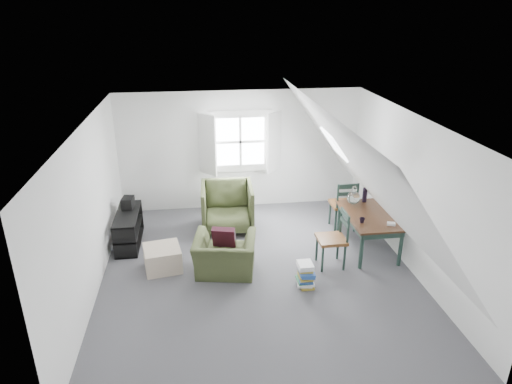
{
  "coord_description": "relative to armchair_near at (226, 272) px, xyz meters",
  "views": [
    {
      "loc": [
        -0.89,
        -6.34,
        4.05
      ],
      "look_at": [
        0.04,
        0.6,
        1.18
      ],
      "focal_mm": 32.0,
      "sensor_mm": 36.0,
      "label": 1
    }
  ],
  "objects": [
    {
      "name": "slope_left",
      "position": [
        -1.02,
        -0.09,
        1.78
      ],
      "size": [
        3.19,
        5.5,
        4.48
      ],
      "primitive_type": "plane",
      "rotation": [
        0.0,
        2.19,
        0.0
      ],
      "color": "white",
      "rests_on": "wall_left"
    },
    {
      "name": "wall_left",
      "position": [
        -1.97,
        -0.09,
        1.25
      ],
      "size": [
        0.0,
        5.5,
        5.5
      ],
      "primitive_type": "plane",
      "rotation": [
        1.57,
        0.0,
        1.57
      ],
      "color": "white",
      "rests_on": "ground"
    },
    {
      "name": "skylight",
      "position": [
        2.08,
        1.21,
        1.75
      ],
      "size": [
        0.35,
        0.75,
        0.47
      ],
      "primitive_type": "cube",
      "rotation": [
        0.0,
        0.95,
        0.0
      ],
      "color": "white",
      "rests_on": "slope_right"
    },
    {
      "name": "paper_box",
      "position": [
        2.76,
        -0.02,
        0.7
      ],
      "size": [
        0.15,
        0.13,
        0.04
      ],
      "primitive_type": "cube",
      "rotation": [
        0.0,
        0.0,
        -0.36
      ],
      "color": "white",
      "rests_on": "dining_table"
    },
    {
      "name": "ceiling",
      "position": [
        0.53,
        -0.09,
        2.5
      ],
      "size": [
        5.5,
        5.5,
        0.0
      ],
      "primitive_type": "plane",
      "rotation": [
        3.14,
        0.0,
        0.0
      ],
      "color": "white",
      "rests_on": "wall_back"
    },
    {
      "name": "electronics_box",
      "position": [
        -1.67,
        1.47,
        0.7
      ],
      "size": [
        0.23,
        0.29,
        0.22
      ],
      "primitive_type": "cube",
      "rotation": [
        0.0,
        0.0,
        -0.13
      ],
      "color": "black",
      "rests_on": "media_shelf"
    },
    {
      "name": "cup",
      "position": [
        2.31,
        0.13,
        0.68
      ],
      "size": [
        0.12,
        0.12,
        0.09
      ],
      "primitive_type": "imported",
      "rotation": [
        0.0,
        0.0,
        0.3
      ],
      "color": "black",
      "rests_on": "dining_table"
    },
    {
      "name": "dining_chair_far",
      "position": [
        2.38,
        1.28,
        0.52
      ],
      "size": [
        0.47,
        0.47,
        1.0
      ],
      "rotation": [
        0.0,
        0.0,
        2.91
      ],
      "color": "brown",
      "rests_on": "floor"
    },
    {
      "name": "ottoman",
      "position": [
        -1.02,
        0.26,
        0.19
      ],
      "size": [
        0.67,
        0.67,
        0.38
      ],
      "primitive_type": "cube",
      "rotation": [
        0.0,
        0.0,
        0.17
      ],
      "color": "#BAA68E",
      "rests_on": "floor"
    },
    {
      "name": "slope_right",
      "position": [
        2.08,
        -0.09,
        1.78
      ],
      "size": [
        3.19,
        5.5,
        4.48
      ],
      "primitive_type": "plane",
      "rotation": [
        0.0,
        -2.19,
        0.0
      ],
      "color": "white",
      "rests_on": "wall_right"
    },
    {
      "name": "wall_back",
      "position": [
        0.53,
        2.66,
        1.25
      ],
      "size": [
        5.0,
        0.0,
        5.0
      ],
      "primitive_type": "plane",
      "rotation": [
        1.57,
        0.0,
        0.0
      ],
      "color": "white",
      "rests_on": "ground"
    },
    {
      "name": "armchair_near",
      "position": [
        0.0,
        0.0,
        0.0
      ],
      "size": [
        1.11,
        1.01,
        0.63
      ],
      "primitive_type": "imported",
      "rotation": [
        0.0,
        0.0,
        2.96
      ],
      "color": "#374120",
      "rests_on": "floor"
    },
    {
      "name": "dining_chair_near",
      "position": [
        1.79,
        -0.02,
        0.51
      ],
      "size": [
        0.46,
        0.46,
        0.97
      ],
      "rotation": [
        0.0,
        0.0,
        -1.64
      ],
      "color": "brown",
      "rests_on": "floor"
    },
    {
      "name": "wall_right",
      "position": [
        3.03,
        -0.09,
        1.25
      ],
      "size": [
        0.0,
        5.5,
        5.5
      ],
      "primitive_type": "plane",
      "rotation": [
        1.57,
        0.0,
        -1.57
      ],
      "color": "white",
      "rests_on": "ground"
    },
    {
      "name": "media_shelf",
      "position": [
        -1.67,
        1.18,
        0.27
      ],
      "size": [
        0.39,
        1.18,
        0.6
      ],
      "rotation": [
        0.0,
        0.0,
        0.05
      ],
      "color": "black",
      "rests_on": "floor"
    },
    {
      "name": "vase_twigs",
      "position": [
        2.66,
        0.98,
        0.83
      ],
      "size": [
        0.08,
        0.09,
        0.66
      ],
      "rotation": [
        0.0,
        0.0,
        -0.08
      ],
      "color": "black",
      "rests_on": "dining_table"
    },
    {
      "name": "dormer_window",
      "position": [
        0.53,
        2.58,
        1.45
      ],
      "size": [
        1.71,
        0.35,
        1.3
      ],
      "color": "white",
      "rests_on": "wall_back"
    },
    {
      "name": "floor",
      "position": [
        0.53,
        -0.09,
        0.0
      ],
      "size": [
        5.5,
        5.5,
        0.0
      ],
      "primitive_type": "plane",
      "color": "#4D4D51",
      "rests_on": "ground"
    },
    {
      "name": "dining_table",
      "position": [
        2.56,
        0.43,
        0.59
      ],
      "size": [
        0.82,
        1.37,
        0.68
      ],
      "rotation": [
        0.0,
        0.0,
        -0.01
      ],
      "color": "#351D10",
      "rests_on": "floor"
    },
    {
      "name": "demijohn",
      "position": [
        2.41,
        0.88,
        0.82
      ],
      "size": [
        0.24,
        0.24,
        0.34
      ],
      "rotation": [
        0.0,
        0.0,
        -0.18
      ],
      "color": "silver",
      "rests_on": "dining_table"
    },
    {
      "name": "wall_front",
      "position": [
        0.53,
        -2.84,
        1.25
      ],
      "size": [
        5.0,
        0.0,
        5.0
      ],
      "primitive_type": "plane",
      "rotation": [
        -1.57,
        0.0,
        0.0
      ],
      "color": "white",
      "rests_on": "ground"
    },
    {
      "name": "throw_pillow",
      "position": [
        0.0,
        0.15,
        0.56
      ],
      "size": [
        0.41,
        0.3,
        0.39
      ],
      "primitive_type": "cube",
      "rotation": [
        0.31,
        0.0,
        -0.25
      ],
      "color": "#390F1C",
      "rests_on": "armchair_near"
    },
    {
      "name": "armchair_far",
      "position": [
        0.16,
        1.59,
        0.0
      ],
      "size": [
        1.01,
        1.04,
        0.91
      ],
      "primitive_type": "imported",
      "rotation": [
        0.0,
        0.0,
        -0.04
      ],
      "color": "#374120",
      "rests_on": "floor"
    },
    {
      "name": "magazine_stack",
      "position": [
        1.2,
        -0.56,
        0.2
      ],
      "size": [
        0.29,
        0.35,
        0.39
      ],
      "rotation": [
        0.0,
        0.0,
        -0.07
      ],
      "color": "#B29933",
      "rests_on": "floor"
    }
  ]
}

